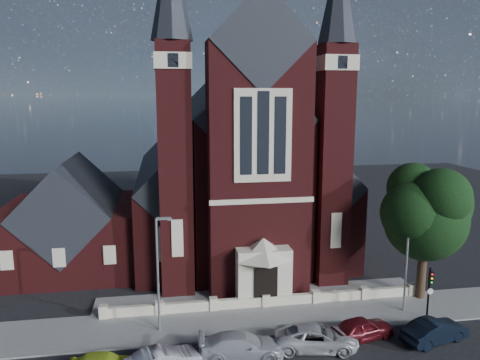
% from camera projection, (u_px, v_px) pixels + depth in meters
% --- Properties ---
extents(ground, '(120.00, 120.00, 0.00)m').
position_uv_depth(ground, '(246.00, 267.00, 44.05)').
color(ground, black).
rests_on(ground, ground).
extents(pavement_strip, '(60.00, 5.00, 0.12)m').
position_uv_depth(pavement_strip, '(271.00, 319.00, 33.86)').
color(pavement_strip, slate).
rests_on(pavement_strip, ground).
extents(forecourt_paving, '(26.00, 3.00, 0.14)m').
position_uv_depth(forecourt_paving, '(260.00, 296.00, 37.75)').
color(forecourt_paving, slate).
rests_on(forecourt_paving, ground).
extents(forecourt_wall, '(24.00, 0.40, 0.90)m').
position_uv_depth(forecourt_wall, '(265.00, 307.00, 35.80)').
color(forecourt_wall, beige).
rests_on(forecourt_wall, ground).
extents(church, '(20.01, 34.90, 29.20)m').
position_uv_depth(church, '(233.00, 169.00, 50.30)').
color(church, '#491314').
rests_on(church, ground).
extents(parish_hall, '(12.00, 12.20, 10.24)m').
position_uv_depth(parish_hall, '(72.00, 225.00, 43.67)').
color(parish_hall, '#491314').
rests_on(parish_hall, ground).
extents(street_tree, '(6.40, 6.60, 10.70)m').
position_uv_depth(street_tree, '(429.00, 215.00, 35.82)').
color(street_tree, black).
rests_on(street_tree, ground).
extents(street_lamp_left, '(1.16, 0.22, 8.09)m').
position_uv_depth(street_lamp_left, '(159.00, 268.00, 31.28)').
color(street_lamp_left, gray).
rests_on(street_lamp_left, ground).
extents(street_lamp_right, '(1.16, 0.22, 8.09)m').
position_uv_depth(street_lamp_right, '(408.00, 253.00, 34.18)').
color(street_lamp_right, gray).
rests_on(street_lamp_right, ground).
extents(traffic_signal, '(0.28, 0.42, 4.00)m').
position_uv_depth(traffic_signal, '(430.00, 287.00, 33.16)').
color(traffic_signal, black).
rests_on(traffic_signal, ground).
extents(car_silver_b, '(5.45, 2.65, 1.53)m').
position_uv_depth(car_silver_b, '(242.00, 346.00, 28.81)').
color(car_silver_b, '#AFB1B7').
rests_on(car_silver_b, ground).
extents(car_white_suv, '(5.71, 3.38, 1.49)m').
position_uv_depth(car_white_suv, '(316.00, 338.00, 29.81)').
color(car_white_suv, silver).
rests_on(car_white_suv, ground).
extents(car_dark_red, '(4.74, 2.84, 1.51)m').
position_uv_depth(car_dark_red, '(362.00, 328.00, 30.98)').
color(car_dark_red, '#570E15').
rests_on(car_dark_red, ground).
extents(car_navy, '(4.91, 2.82, 1.53)m').
position_uv_depth(car_navy, '(435.00, 331.00, 30.65)').
color(car_navy, black).
rests_on(car_navy, ground).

